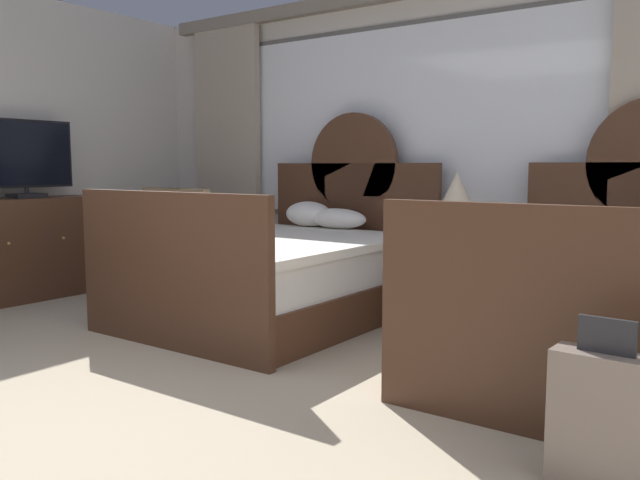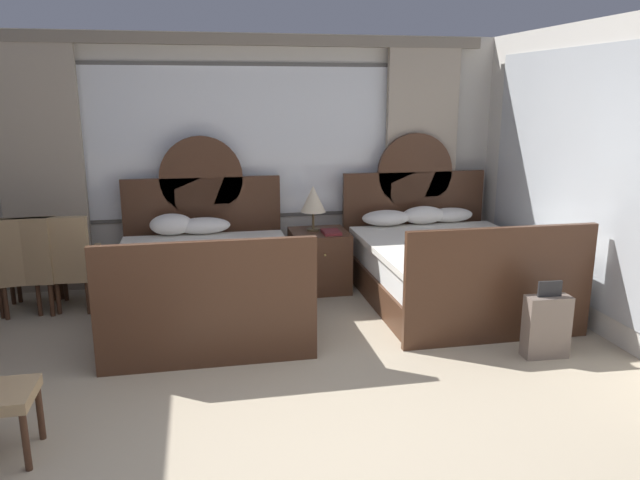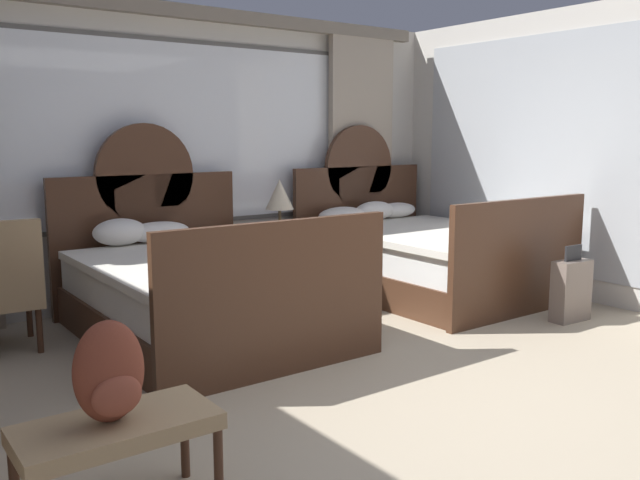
{
  "view_description": "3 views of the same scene",
  "coord_description": "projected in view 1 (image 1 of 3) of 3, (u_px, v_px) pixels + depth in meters",
  "views": [
    {
      "loc": [
        2.68,
        -1.45,
        1.17
      ],
      "look_at": [
        0.27,
        1.91,
        0.69
      ],
      "focal_mm": 36.33,
      "sensor_mm": 36.0,
      "label": 1
    },
    {
      "loc": [
        -0.46,
        -3.16,
        2.08
      ],
      "look_at": [
        0.55,
        1.91,
        0.82
      ],
      "focal_mm": 33.96,
      "sensor_mm": 36.0,
      "label": 2
    },
    {
      "loc": [
        -2.68,
        -2.22,
        1.54
      ],
      "look_at": [
        0.38,
        1.97,
        0.72
      ],
      "focal_mm": 37.67,
      "sensor_mm": 36.0,
      "label": 3
    }
  ],
  "objects": [
    {
      "name": "book_on_nightstand",
      "position": [
        466.0,
        238.0,
        4.6
      ],
      "size": [
        0.18,
        0.26,
        0.03
      ],
      "color": "maroon",
      "rests_on": "nightstand_between_beds"
    },
    {
      "name": "armchair_by_window_centre",
      "position": [
        178.0,
        235.0,
        6.31
      ],
      "size": [
        0.63,
        0.63,
        0.96
      ],
      "color": "tan",
      "rests_on": "ground_plane"
    },
    {
      "name": "armchair_by_window_right",
      "position": [
        177.0,
        235.0,
        6.32
      ],
      "size": [
        0.6,
        0.6,
        0.96
      ],
      "color": "tan",
      "rests_on": "ground_plane"
    },
    {
      "name": "bed_near_mirror",
      "position": [
        617.0,
        311.0,
        3.62
      ],
      "size": [
        1.69,
        2.21,
        1.64
      ],
      "color": "#472B1C",
      "rests_on": "ground_plane"
    },
    {
      "name": "wall_back_window",
      "position": [
        408.0,
        138.0,
        5.6
      ],
      "size": [
        5.86,
        0.22,
        2.7
      ],
      "color": "beige",
      "rests_on": "ground_plane"
    },
    {
      "name": "ground_plane",
      "position": [
        19.0,
        432.0,
        2.86
      ],
      "size": [
        24.0,
        24.0,
        0.0
      ],
      "primitive_type": "plane",
      "color": "tan"
    },
    {
      "name": "bed_near_window",
      "position": [
        280.0,
        271.0,
        5.01
      ],
      "size": [
        1.69,
        2.21,
        1.64
      ],
      "color": "#472B1C",
      "rests_on": "ground_plane"
    },
    {
      "name": "tv_flatscreen",
      "position": [
        25.0,
        158.0,
        5.6
      ],
      "size": [
        0.2,
        0.87,
        0.68
      ],
      "color": "black",
      "rests_on": "dresser_minibar"
    },
    {
      "name": "suitcase_on_floor",
      "position": [
        603.0,
        422.0,
        2.31
      ],
      "size": [
        0.36,
        0.17,
        0.64
      ],
      "color": "#75665B",
      "rests_on": "ground_plane"
    },
    {
      "name": "armchair_by_window_left",
      "position": [
        201.0,
        237.0,
        6.13
      ],
      "size": [
        0.59,
        0.59,
        0.96
      ],
      "color": "tan",
      "rests_on": "ground_plane"
    },
    {
      "name": "nightstand_between_beds",
      "position": [
        458.0,
        281.0,
        4.8
      ],
      "size": [
        0.6,
        0.62,
        0.64
      ],
      "color": "#472B1C",
      "rests_on": "ground_plane"
    },
    {
      "name": "table_lamp_on_nightstand",
      "position": [
        457.0,
        192.0,
        4.8
      ],
      "size": [
        0.27,
        0.27,
        0.48
      ],
      "color": "brown",
      "rests_on": "nightstand_between_beds"
    }
  ]
}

